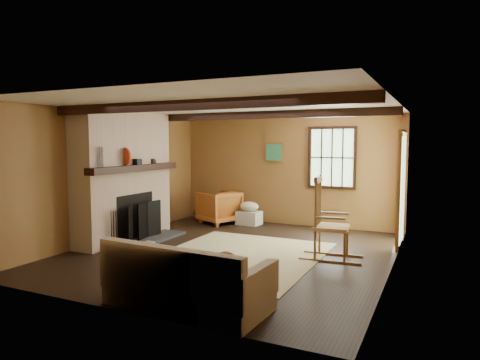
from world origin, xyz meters
The scene contains 10 objects.
ground centered at (0.00, 0.00, 0.00)m, with size 5.50×5.50×0.00m, color black.
room_envelope centered at (0.22, 0.26, 1.63)m, with size 5.02×5.52×2.44m.
fireplace centered at (-2.23, 0.00, 1.10)m, with size 1.02×2.30×2.40m.
rug centered at (0.20, -0.20, 0.00)m, with size 2.50×3.00×0.01m, color #CFC28A.
rocking_chair centered at (1.54, 0.30, 0.55)m, with size 0.99×0.58×1.30m.
sofa centered at (0.60, -2.37, 0.27)m, with size 1.89×0.93×0.74m.
firewood_pile centered at (-1.89, 2.38, 0.11)m, with size 0.60×0.11×0.22m.
laundry_basket centered at (-0.73, 2.33, 0.15)m, with size 0.50×0.38×0.30m, color silver.
basket_pillow centered at (-0.73, 2.33, 0.41)m, with size 0.43×0.34×0.21m, color beige.
armchair centered at (-1.41, 2.18, 0.37)m, with size 0.78×0.80×0.73m, color #BF6026.
Camera 1 is at (3.10, -6.25, 1.82)m, focal length 32.00 mm.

